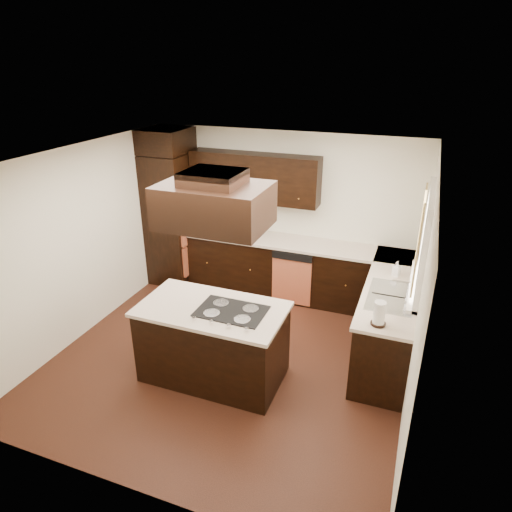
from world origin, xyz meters
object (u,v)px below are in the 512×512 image
object	(u,v)px
spice_rack	(244,224)
island	(213,344)
oven_column	(172,219)
range_hood	(214,206)

from	to	relation	value
spice_rack	island	bearing A→B (deg)	-81.78
oven_column	range_hood	xyz separation A→B (m)	(1.88, -2.25, 1.10)
range_hood	island	bearing A→B (deg)	137.89
oven_column	island	xyz separation A→B (m)	(1.73, -2.12, -0.62)
oven_column	range_hood	size ratio (longest dim) A/B	2.02
island	range_hood	xyz separation A→B (m)	(0.14, -0.13, 1.72)
island	range_hood	distance (m)	1.73
range_hood	spice_rack	distance (m)	2.66
island	range_hood	world-z (taller)	range_hood
range_hood	spice_rack	world-z (taller)	range_hood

